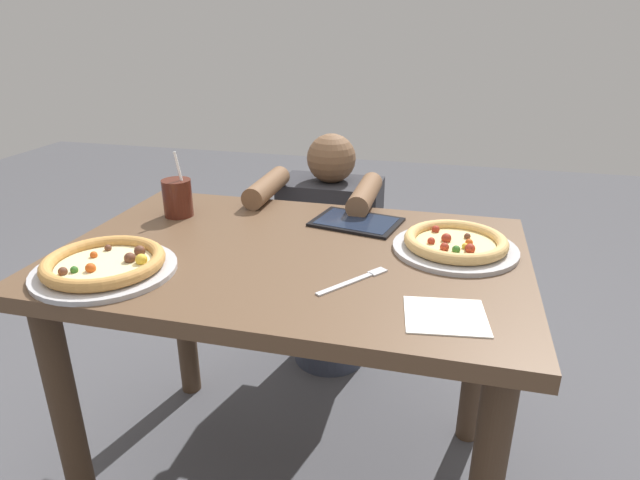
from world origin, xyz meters
name	(u,v)px	position (x,y,z in m)	size (l,w,h in m)	color
ground_plane	(296,475)	(0.00, 0.00, 0.00)	(8.00, 8.00, 0.00)	#4C4C51
dining_table	(292,294)	(0.00, 0.00, 0.63)	(1.17, 0.77, 0.75)	brown
pizza_near	(105,265)	(-0.38, -0.23, 0.77)	(0.33, 0.33, 0.04)	#B7B7BC
pizza_far	(455,244)	(0.40, 0.10, 0.77)	(0.31, 0.31, 0.04)	#B7B7BC
drink_cup_colored	(178,198)	(-0.40, 0.17, 0.81)	(0.09, 0.09, 0.19)	#4C1E14
paper_napkin	(445,316)	(0.39, -0.24, 0.75)	(0.16, 0.14, 0.00)	white
fork	(356,280)	(0.19, -0.13, 0.75)	(0.14, 0.17, 0.00)	silver
tablet	(356,222)	(0.12, 0.24, 0.75)	(0.27, 0.22, 0.01)	black
diner_seated	(330,265)	(-0.05, 0.63, 0.42)	(0.40, 0.51, 0.92)	#333847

